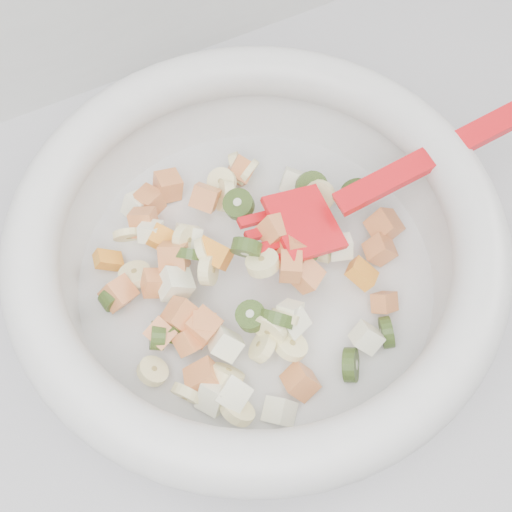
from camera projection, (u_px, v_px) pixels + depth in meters
name	position (u px, v px, depth m)	size (l,w,h in m)	color
counter	(301.00, 395.00, 0.97)	(2.00, 0.60, 0.90)	#99989D
mixing_bowl	(256.00, 250.00, 0.51)	(0.46, 0.39, 0.12)	silver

